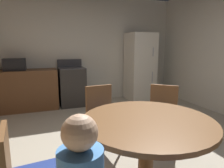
{
  "coord_description": "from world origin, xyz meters",
  "views": [
    {
      "loc": [
        -0.98,
        -2.23,
        1.38
      ],
      "look_at": [
        0.17,
        0.86,
        0.77
      ],
      "focal_mm": 31.4,
      "sensor_mm": 36.0,
      "label": 1
    }
  ],
  "objects_px": {
    "oven_range": "(72,86)",
    "chair_north": "(102,113)",
    "refrigerator": "(140,67)",
    "microwave": "(15,64)",
    "chair_northeast": "(162,113)",
    "dining_table": "(147,136)"
  },
  "relations": [
    {
      "from": "oven_range",
      "to": "chair_north",
      "type": "relative_size",
      "value": 1.26
    },
    {
      "from": "oven_range",
      "to": "refrigerator",
      "type": "bearing_deg",
      "value": -1.69
    },
    {
      "from": "microwave",
      "to": "chair_northeast",
      "type": "xyz_separation_m",
      "value": [
        2.05,
        -2.52,
        -0.53
      ]
    },
    {
      "from": "chair_northeast",
      "to": "refrigerator",
      "type": "bearing_deg",
      "value": -159.1
    },
    {
      "from": "chair_northeast",
      "to": "chair_north",
      "type": "relative_size",
      "value": 1.0
    },
    {
      "from": "microwave",
      "to": "chair_north",
      "type": "height_order",
      "value": "microwave"
    },
    {
      "from": "chair_north",
      "to": "chair_northeast",
      "type": "bearing_deg",
      "value": 65.76
    },
    {
      "from": "dining_table",
      "to": "chair_northeast",
      "type": "xyz_separation_m",
      "value": [
        0.68,
        0.74,
        -0.1
      ]
    },
    {
      "from": "oven_range",
      "to": "chair_northeast",
      "type": "distance_m",
      "value": 2.66
    },
    {
      "from": "oven_range",
      "to": "dining_table",
      "type": "xyz_separation_m",
      "value": [
        0.16,
        -3.27,
        0.13
      ]
    },
    {
      "from": "oven_range",
      "to": "dining_table",
      "type": "distance_m",
      "value": 3.27
    },
    {
      "from": "refrigerator",
      "to": "chair_north",
      "type": "height_order",
      "value": "refrigerator"
    },
    {
      "from": "oven_range",
      "to": "refrigerator",
      "type": "height_order",
      "value": "refrigerator"
    },
    {
      "from": "refrigerator",
      "to": "dining_table",
      "type": "relative_size",
      "value": 1.48
    },
    {
      "from": "microwave",
      "to": "dining_table",
      "type": "height_order",
      "value": "microwave"
    },
    {
      "from": "refrigerator",
      "to": "microwave",
      "type": "distance_m",
      "value": 3.03
    },
    {
      "from": "chair_northeast",
      "to": "chair_north",
      "type": "bearing_deg",
      "value": -65.76
    },
    {
      "from": "oven_range",
      "to": "chair_northeast",
      "type": "xyz_separation_m",
      "value": [
        0.84,
        -2.52,
        0.03
      ]
    },
    {
      "from": "refrigerator",
      "to": "chair_northeast",
      "type": "relative_size",
      "value": 2.02
    },
    {
      "from": "refrigerator",
      "to": "oven_range",
      "type": "bearing_deg",
      "value": 178.31
    },
    {
      "from": "refrigerator",
      "to": "dining_table",
      "type": "bearing_deg",
      "value": -117.23
    },
    {
      "from": "microwave",
      "to": "refrigerator",
      "type": "bearing_deg",
      "value": -0.95
    }
  ]
}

